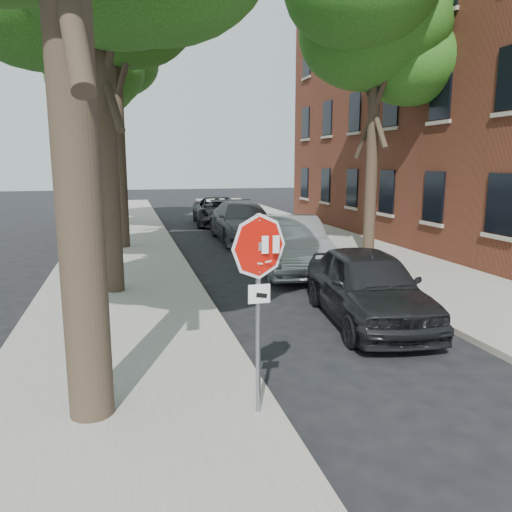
{
  "coord_description": "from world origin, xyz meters",
  "views": [
    {
      "loc": [
        -2.26,
        -5.85,
        3.32
      ],
      "look_at": [
        -0.53,
        0.75,
        2.05
      ],
      "focal_mm": 35.0,
      "sensor_mm": 36.0,
      "label": 1
    }
  ],
  "objects_px": {
    "tree_right": "(375,44)",
    "car_c": "(243,222)",
    "stop_sign": "(259,276)",
    "car_a": "(368,286)",
    "car_d": "(218,211)",
    "tree_far": "(110,84)",
    "tree_mid_b": "(113,32)",
    "car_b": "(290,244)",
    "apartment_building": "(497,64)"
  },
  "relations": [
    {
      "from": "tree_right",
      "to": "car_d",
      "type": "bearing_deg",
      "value": 107.41
    },
    {
      "from": "tree_mid_b",
      "to": "car_d",
      "type": "bearing_deg",
      "value": 53.38
    },
    {
      "from": "tree_mid_b",
      "to": "car_d",
      "type": "relative_size",
      "value": 1.89
    },
    {
      "from": "stop_sign",
      "to": "car_b",
      "type": "distance_m",
      "value": 9.31
    },
    {
      "from": "apartment_building",
      "to": "car_d",
      "type": "relative_size",
      "value": 3.69
    },
    {
      "from": "tree_far",
      "to": "car_d",
      "type": "height_order",
      "value": "tree_far"
    },
    {
      "from": "tree_right",
      "to": "car_c",
      "type": "height_order",
      "value": "tree_right"
    },
    {
      "from": "stop_sign",
      "to": "car_c",
      "type": "distance_m",
      "value": 15.39
    },
    {
      "from": "tree_far",
      "to": "car_b",
      "type": "relative_size",
      "value": 1.81
    },
    {
      "from": "stop_sign",
      "to": "car_c",
      "type": "xyz_separation_m",
      "value": [
        3.3,
        15.0,
        -1.11
      ]
    },
    {
      "from": "stop_sign",
      "to": "car_a",
      "type": "height_order",
      "value": "stop_sign"
    },
    {
      "from": "apartment_building",
      "to": "car_b",
      "type": "relative_size",
      "value": 3.91
    },
    {
      "from": "stop_sign",
      "to": "tree_far",
      "type": "xyz_separation_m",
      "value": [
        -2.02,
        21.14,
        5.26
      ]
    },
    {
      "from": "apartment_building",
      "to": "tree_right",
      "type": "xyz_separation_m",
      "value": [
        -8.02,
        -3.89,
        -0.44
      ]
    },
    {
      "from": "tree_mid_b",
      "to": "car_b",
      "type": "xyz_separation_m",
      "value": [
        5.02,
        -5.52,
        -7.15
      ]
    },
    {
      "from": "tree_mid_b",
      "to": "tree_far",
      "type": "xyz_separation_m",
      "value": [
        -0.3,
        6.99,
        -0.78
      ]
    },
    {
      "from": "tree_mid_b",
      "to": "tree_right",
      "type": "height_order",
      "value": "tree_mid_b"
    },
    {
      "from": "car_a",
      "to": "car_d",
      "type": "relative_size",
      "value": 0.84
    },
    {
      "from": "stop_sign",
      "to": "car_d",
      "type": "height_order",
      "value": "stop_sign"
    },
    {
      "from": "tree_right",
      "to": "car_b",
      "type": "xyz_separation_m",
      "value": [
        -3.38,
        -1.5,
        -6.36
      ]
    },
    {
      "from": "tree_mid_b",
      "to": "car_c",
      "type": "height_order",
      "value": "tree_mid_b"
    },
    {
      "from": "tree_mid_b",
      "to": "car_a",
      "type": "height_order",
      "value": "tree_mid_b"
    },
    {
      "from": "apartment_building",
      "to": "car_c",
      "type": "relative_size",
      "value": 3.51
    },
    {
      "from": "tree_mid_b",
      "to": "tree_far",
      "type": "bearing_deg",
      "value": 92.44
    },
    {
      "from": "tree_mid_b",
      "to": "tree_far",
      "type": "distance_m",
      "value": 7.04
    },
    {
      "from": "tree_right",
      "to": "car_a",
      "type": "bearing_deg",
      "value": -116.83
    },
    {
      "from": "tree_right",
      "to": "car_a",
      "type": "relative_size",
      "value": 2.03
    },
    {
      "from": "car_a",
      "to": "tree_right",
      "type": "bearing_deg",
      "value": 70.6
    },
    {
      "from": "car_d",
      "to": "car_a",
      "type": "bearing_deg",
      "value": -85.56
    },
    {
      "from": "apartment_building",
      "to": "tree_right",
      "type": "relative_size",
      "value": 2.17
    },
    {
      "from": "tree_far",
      "to": "tree_right",
      "type": "height_order",
      "value": "same"
    },
    {
      "from": "tree_mid_b",
      "to": "tree_far",
      "type": "relative_size",
      "value": 1.11
    },
    {
      "from": "tree_mid_b",
      "to": "tree_far",
      "type": "height_order",
      "value": "tree_mid_b"
    },
    {
      "from": "tree_mid_b",
      "to": "car_d",
      "type": "xyz_separation_m",
      "value": [
        5.02,
        6.76,
        -7.24
      ]
    },
    {
      "from": "car_a",
      "to": "car_b",
      "type": "xyz_separation_m",
      "value": [
        0.0,
        5.18,
        0.07
      ]
    },
    {
      "from": "tree_mid_b",
      "to": "car_c",
      "type": "relative_size",
      "value": 1.8
    },
    {
      "from": "stop_sign",
      "to": "tree_right",
      "type": "xyz_separation_m",
      "value": [
        6.68,
        10.14,
        5.26
      ]
    },
    {
      "from": "car_d",
      "to": "tree_far",
      "type": "bearing_deg",
      "value": -178.02
    },
    {
      "from": "tree_mid_b",
      "to": "car_b",
      "type": "relative_size",
      "value": 2.01
    },
    {
      "from": "stop_sign",
      "to": "car_c",
      "type": "bearing_deg",
      "value": 77.59
    },
    {
      "from": "tree_right",
      "to": "car_c",
      "type": "bearing_deg",
      "value": 124.81
    },
    {
      "from": "tree_far",
      "to": "car_b",
      "type": "bearing_deg",
      "value": -66.94
    },
    {
      "from": "apartment_building",
      "to": "car_b",
      "type": "bearing_deg",
      "value": -154.68
    },
    {
      "from": "stop_sign",
      "to": "apartment_building",
      "type": "bearing_deg",
      "value": 43.65
    },
    {
      "from": "tree_far",
      "to": "car_d",
      "type": "bearing_deg",
      "value": -2.46
    },
    {
      "from": "car_b",
      "to": "car_d",
      "type": "bearing_deg",
      "value": 97.21
    },
    {
      "from": "apartment_building",
      "to": "tree_right",
      "type": "height_order",
      "value": "apartment_building"
    },
    {
      "from": "apartment_building",
      "to": "stop_sign",
      "type": "height_order",
      "value": "apartment_building"
    },
    {
      "from": "stop_sign",
      "to": "tree_right",
      "type": "bearing_deg",
      "value": 56.62
    },
    {
      "from": "stop_sign",
      "to": "tree_mid_b",
      "type": "relative_size",
      "value": 0.25
    }
  ]
}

